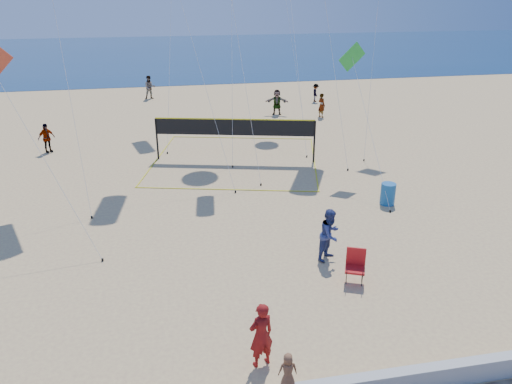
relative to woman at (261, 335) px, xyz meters
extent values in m
plane|color=#D4B977|center=(1.87, 1.46, -0.91)|extent=(120.00, 120.00, 0.00)
cube|color=navy|center=(1.87, 63.46, -0.89)|extent=(140.00, 50.00, 0.03)
imported|color=maroon|center=(0.00, 0.00, 0.00)|extent=(0.76, 0.62, 1.82)
imported|color=brown|center=(0.30, -1.48, 0.13)|extent=(0.46, 0.32, 0.89)
imported|color=navy|center=(3.42, 4.75, 0.03)|extent=(1.16, 1.14, 1.89)
imported|color=gray|center=(-8.53, 19.39, -0.06)|extent=(1.03, 0.94, 1.69)
imported|color=gray|center=(6.49, 25.70, 0.01)|extent=(1.79, 1.01, 1.84)
imported|color=gray|center=(9.47, 24.27, -0.04)|extent=(0.64, 0.75, 1.74)
imported|color=gray|center=(-2.73, 33.07, 0.06)|extent=(1.03, 0.85, 1.93)
imported|color=gray|center=(10.63, 29.37, -0.18)|extent=(0.67, 1.01, 1.45)
cube|color=#B31416|center=(3.71, 3.07, -0.40)|extent=(0.80, 0.77, 0.07)
cube|color=#B31416|center=(3.81, 3.30, -0.06)|extent=(0.59, 0.30, 0.62)
cylinder|color=black|center=(3.39, 2.96, -0.63)|extent=(0.15, 0.30, 0.81)
cylinder|color=black|center=(3.57, 3.38, -0.63)|extent=(0.15, 0.30, 0.81)
cylinder|color=black|center=(3.85, 2.77, -0.63)|extent=(0.15, 0.30, 0.81)
cylinder|color=black|center=(4.03, 3.18, -0.63)|extent=(0.15, 0.30, 0.81)
cylinder|color=#175899|center=(7.48, 8.77, -0.43)|extent=(0.83, 0.83, 0.96)
cylinder|color=black|center=(-2.32, 16.98, 0.23)|extent=(0.10, 0.10, 2.29)
cylinder|color=black|center=(5.98, 14.83, 0.23)|extent=(0.10, 0.10, 2.29)
cube|color=black|center=(1.83, 15.90, 0.95)|extent=(8.30, 2.17, 0.86)
cube|color=yellow|center=(1.83, 15.90, 1.41)|extent=(8.31, 2.18, 0.06)
cube|color=yellow|center=(0.75, 11.75, -0.90)|extent=(8.51, 2.25, 0.02)
cube|color=yellow|center=(2.90, 20.05, -0.90)|extent=(8.51, 2.25, 0.02)
cylinder|color=silver|center=(-5.66, 11.75, 3.91)|extent=(1.04, 4.04, 9.54)
cylinder|color=black|center=(-5.15, 9.74, -0.86)|extent=(0.08, 0.08, 0.10)
cylinder|color=silver|center=(-0.29, 14.57, 5.48)|extent=(2.84, 6.54, 12.68)
cylinder|color=black|center=(1.11, 11.31, -0.86)|extent=(0.08, 0.08, 0.10)
cylinder|color=silver|center=(2.02, 13.63, 3.62)|extent=(0.89, 3.33, 8.97)
cylinder|color=black|center=(2.46, 11.97, -0.86)|extent=(0.08, 0.08, 0.10)
cylinder|color=silver|center=(-6.06, 7.58, 2.36)|extent=(3.31, 3.02, 6.44)
cylinder|color=black|center=(-4.42, 6.08, -0.86)|extent=(0.08, 0.08, 0.10)
cube|color=green|center=(7.21, 13.41, 4.83)|extent=(1.45, 0.26, 1.44)
cylinder|color=silver|center=(7.23, 10.67, 1.98)|extent=(0.05, 5.50, 5.69)
cylinder|color=black|center=(7.24, 7.92, -0.86)|extent=(0.08, 0.08, 0.10)
cylinder|color=silver|center=(9.96, 17.14, 5.34)|extent=(2.46, 5.43, 12.41)
cylinder|color=black|center=(8.74, 14.43, -0.86)|extent=(0.08, 0.08, 0.10)
cylinder|color=silver|center=(2.07, 18.01, 5.84)|extent=(1.14, 6.45, 13.40)
cylinder|color=black|center=(1.51, 14.79, -0.86)|extent=(0.08, 0.08, 0.10)
cylinder|color=silver|center=(6.22, 20.18, 4.78)|extent=(0.78, 9.12, 11.28)
cylinder|color=black|center=(5.84, 15.63, -0.86)|extent=(0.08, 0.08, 0.10)
cylinder|color=silver|center=(-1.03, 22.36, 5.74)|extent=(1.57, 9.16, 13.20)
cylinder|color=black|center=(-1.81, 17.79, -0.86)|extent=(0.08, 0.08, 0.10)
cylinder|color=silver|center=(7.36, 25.12, 4.34)|extent=(1.00, 3.77, 10.40)
cylinder|color=black|center=(7.85, 23.24, -0.86)|extent=(0.08, 0.08, 0.10)
cylinder|color=silver|center=(7.08, 15.23, 3.64)|extent=(0.51, 4.18, 9.00)
cylinder|color=black|center=(7.32, 13.14, -0.86)|extent=(0.08, 0.08, 0.10)
camera|label=1|loc=(-2.06, -9.85, 8.05)|focal=35.00mm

